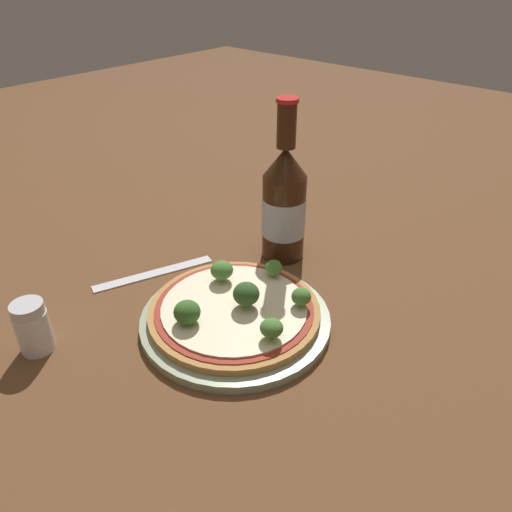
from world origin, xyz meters
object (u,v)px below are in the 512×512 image
object	(u,v)px
pepper_shaker	(33,327)
pizza	(234,310)
fork	(154,273)
beer_bottle	(284,203)

from	to	relation	value
pepper_shaker	pizza	bearing A→B (deg)	53.98
pepper_shaker	fork	size ratio (longest dim) A/B	0.39
fork	pepper_shaker	bearing A→B (deg)	-152.45
beer_bottle	pepper_shaker	distance (m)	0.39
pizza	pepper_shaker	world-z (taller)	pepper_shaker
pizza	fork	bearing A→B (deg)	-179.43
pizza	beer_bottle	xyz separation A→B (m)	(-0.06, 0.17, 0.07)
pizza	fork	distance (m)	0.17
pepper_shaker	fork	xyz separation A→B (m)	(-0.02, 0.20, -0.03)
pizza	pepper_shaker	xyz separation A→B (m)	(-0.15, -0.20, 0.02)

